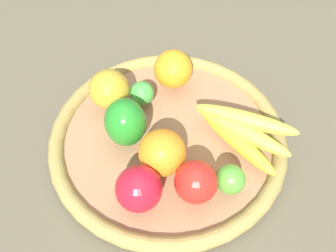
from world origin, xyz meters
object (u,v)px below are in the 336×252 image
object	(u,v)px
lime_0	(142,93)
orange_0	(165,153)
banana_bunch	(241,130)
bell_pepper	(125,122)
lime_1	(230,179)
orange_1	(173,69)
apple_2	(109,89)
apple_0	(196,182)
apple_1	(139,189)

from	to	relation	value
lime_0	orange_0	distance (m)	0.16
banana_bunch	lime_0	world-z (taller)	banana_bunch
bell_pepper	banana_bunch	bearing A→B (deg)	74.71
bell_pepper	orange_0	world-z (taller)	bell_pepper
lime_1	orange_1	size ratio (longest dim) A/B	0.64
lime_1	apple_2	xyz separation A→B (m)	(0.16, 0.24, 0.01)
orange_1	apple_0	distance (m)	0.26
orange_1	lime_1	bearing A→B (deg)	-151.59
lime_1	apple_1	size ratio (longest dim) A/B	0.66
lime_1	apple_0	distance (m)	0.06
apple_1	apple_2	bearing A→B (deg)	25.10
lime_1	apple_1	world-z (taller)	apple_1
apple_0	banana_bunch	bearing A→B (deg)	-30.59
bell_pepper	orange_1	xyz separation A→B (m)	(0.15, -0.07, -0.01)
banana_bunch	bell_pepper	size ratio (longest dim) A/B	2.06
orange_1	banana_bunch	bearing A→B (deg)	-132.34
apple_1	orange_1	bearing A→B (deg)	-4.21
lime_0	apple_2	xyz separation A→B (m)	(-0.01, 0.06, 0.02)
bell_pepper	apple_0	bearing A→B (deg)	32.31
banana_bunch	orange_0	size ratio (longest dim) A/B	2.35
banana_bunch	lime_1	bearing A→B (deg)	171.33
lime_0	orange_1	size ratio (longest dim) A/B	0.61
bell_pepper	orange_1	bearing A→B (deg)	134.38
banana_bunch	apple_1	world-z (taller)	apple_1
orange_1	bell_pepper	bearing A→B (deg)	156.47
apple_1	orange_0	xyz separation A→B (m)	(0.07, -0.03, 0.00)
lime_1	lime_0	xyz separation A→B (m)	(0.17, 0.18, -0.00)
lime_1	bell_pepper	world-z (taller)	bell_pepper
lime_1	apple_2	world-z (taller)	apple_2
bell_pepper	apple_1	world-z (taller)	bell_pepper
apple_0	apple_2	bearing A→B (deg)	46.05
lime_1	bell_pepper	bearing A→B (deg)	67.81
apple_0	apple_2	xyz separation A→B (m)	(0.18, 0.18, 0.00)
apple_1	orange_0	distance (m)	0.08
orange_1	apple_1	bearing A→B (deg)	175.79
bell_pepper	lime_0	world-z (taller)	bell_pepper
banana_bunch	apple_1	bearing A→B (deg)	132.44
lime_0	orange_1	world-z (taller)	orange_1
lime_0	apple_1	size ratio (longest dim) A/B	0.63
lime_1	apple_0	bearing A→B (deg)	108.44
apple_0	orange_0	bearing A→B (deg)	51.23
orange_1	apple_2	bearing A→B (deg)	121.95
lime_1	orange_1	distance (m)	0.26
banana_bunch	orange_1	bearing A→B (deg)	47.66
lime_0	orange_1	xyz separation A→B (m)	(0.06, -0.05, 0.02)
lime_1	orange_0	distance (m)	0.12
apple_0	apple_1	world-z (taller)	apple_1
banana_bunch	bell_pepper	world-z (taller)	bell_pepper
orange_1	orange_0	world-z (taller)	orange_0
lime_1	apple_0	xyz separation A→B (m)	(-0.02, 0.06, 0.01)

